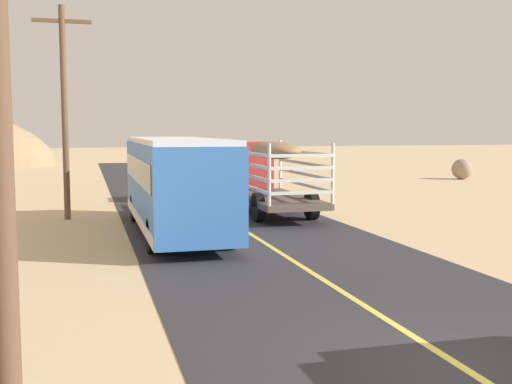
{
  "coord_description": "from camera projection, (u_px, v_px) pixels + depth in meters",
  "views": [
    {
      "loc": [
        -5.28,
        -7.64,
        3.5
      ],
      "look_at": [
        0.0,
        11.68,
        1.51
      ],
      "focal_mm": 43.83,
      "sensor_mm": 36.0,
      "label": 1
    }
  ],
  "objects": [
    {
      "name": "road_centre_line",
      "position": [
        468.0,
        370.0,
        9.07
      ],
      "size": [
        0.16,
        117.6,
        0.0
      ],
      "primitive_type": "cube",
      "color": "#D8CC4C",
      "rests_on": "road_surface"
    },
    {
      "name": "ground_plane",
      "position": [
        468.0,
        372.0,
        9.07
      ],
      "size": [
        240.0,
        240.0,
        0.0
      ],
      "primitive_type": "plane",
      "color": "#CCB284"
    },
    {
      "name": "livestock_truck",
      "position": [
        254.0,
        168.0,
        28.25
      ],
      "size": [
        2.53,
        9.7,
        3.02
      ],
      "color": "#B2332D",
      "rests_on": "road_surface"
    },
    {
      "name": "power_pole_mid",
      "position": [
        64.0,
        106.0,
        24.12
      ],
      "size": [
        2.2,
        0.24,
        8.24
      ],
      "color": "brown",
      "rests_on": "ground"
    },
    {
      "name": "boulder_near_shoulder",
      "position": [
        462.0,
        169.0,
        44.47
      ],
      "size": [
        1.35,
        1.59,
        1.44
      ],
      "primitive_type": "ellipsoid",
      "color": "gray",
      "rests_on": "ground"
    },
    {
      "name": "road_surface",
      "position": [
        468.0,
        371.0,
        9.07
      ],
      "size": [
        8.0,
        120.0,
        0.02
      ],
      "primitive_type": "cube",
      "color": "#2D2D33",
      "rests_on": "ground"
    },
    {
      "name": "bus",
      "position": [
        175.0,
        182.0,
        20.95
      ],
      "size": [
        2.54,
        10.0,
        3.21
      ],
      "color": "#3872C6",
      "rests_on": "road_surface"
    },
    {
      "name": "car_far",
      "position": [
        209.0,
        169.0,
        38.4
      ],
      "size": [
        1.9,
        4.62,
        1.93
      ],
      "color": "black",
      "rests_on": "road_surface"
    }
  ]
}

